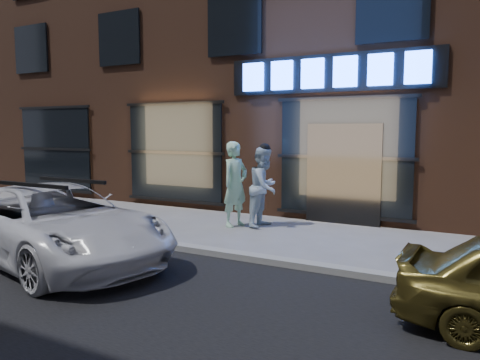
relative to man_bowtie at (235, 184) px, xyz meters
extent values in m
plane|color=slate|center=(2.13, -2.43, -0.99)|extent=(90.00, 90.00, 0.00)
cube|color=gray|center=(2.13, -2.43, -0.93)|extent=(60.00, 0.25, 0.12)
cube|color=#54301E|center=(2.13, 5.57, 4.01)|extent=(30.00, 8.00, 10.00)
cube|color=black|center=(1.73, 1.52, 2.61)|extent=(5.20, 0.06, 0.90)
cube|color=black|center=(2.13, 1.49, 0.21)|extent=(1.80, 0.10, 2.40)
cube|color=#FFBF72|center=(-7.87, 1.55, 0.61)|extent=(3.00, 0.04, 2.60)
cube|color=black|center=(-7.87, 1.51, 0.61)|extent=(3.20, 0.06, 2.80)
cube|color=#FFBF72|center=(-2.87, 1.55, 0.61)|extent=(3.00, 0.04, 2.60)
cube|color=black|center=(-2.87, 1.51, 0.61)|extent=(3.20, 0.06, 2.80)
cube|color=#FFBF72|center=(2.13, 1.55, 0.61)|extent=(3.00, 0.04, 2.60)
cube|color=black|center=(2.13, 1.51, 0.61)|extent=(3.20, 0.06, 2.80)
cube|color=black|center=(-8.87, 1.51, 4.01)|extent=(1.60, 0.06, 1.60)
cube|color=black|center=(-4.87, 1.51, 4.01)|extent=(1.60, 0.06, 1.60)
cube|color=black|center=(-0.87, 1.51, 4.01)|extent=(1.60, 0.06, 1.60)
cube|color=black|center=(3.13, 1.51, 4.01)|extent=(1.60, 0.06, 1.60)
cube|color=#2659FF|center=(-0.27, 1.45, 2.61)|extent=(0.55, 0.12, 0.70)
cube|color=#2659FF|center=(0.53, 1.45, 2.61)|extent=(0.55, 0.12, 0.70)
cube|color=#2659FF|center=(1.33, 1.45, 2.61)|extent=(0.55, 0.12, 0.70)
cube|color=#2659FF|center=(2.13, 1.45, 2.61)|extent=(0.55, 0.12, 0.70)
cube|color=#2659FF|center=(2.93, 1.45, 2.61)|extent=(0.55, 0.12, 0.70)
cube|color=#2659FF|center=(3.73, 1.45, 2.61)|extent=(0.55, 0.12, 0.70)
imported|color=#ADE4BB|center=(0.00, 0.00, 0.00)|extent=(0.64, 0.82, 1.99)
imported|color=silver|center=(0.60, 0.31, -0.06)|extent=(0.74, 0.93, 1.86)
imported|color=silver|center=(-1.25, -4.08, -0.33)|extent=(5.13, 3.18, 1.32)
camera|label=1|loc=(5.29, -9.44, 1.28)|focal=35.00mm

